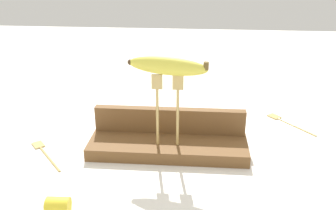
{
  "coord_description": "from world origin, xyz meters",
  "views": [
    {
      "loc": [
        0.07,
        -0.87,
        0.5
      ],
      "look_at": [
        0.0,
        0.0,
        0.13
      ],
      "focal_mm": 41.55,
      "sensor_mm": 36.0,
      "label": 1
    }
  ],
  "objects_px": {
    "fork_stand_center": "(167,104)",
    "fork_fallen_near": "(285,121)",
    "banana_raised_center": "(167,66)",
    "fork_fallen_far": "(44,151)",
    "banana_chunk_near": "(58,206)"
  },
  "relations": [
    {
      "from": "banana_raised_center",
      "to": "fork_fallen_near",
      "type": "height_order",
      "value": "banana_raised_center"
    },
    {
      "from": "banana_raised_center",
      "to": "fork_fallen_far",
      "type": "distance_m",
      "value": 0.39
    },
    {
      "from": "banana_raised_center",
      "to": "fork_fallen_near",
      "type": "relative_size",
      "value": 1.35
    },
    {
      "from": "banana_raised_center",
      "to": "fork_fallen_far",
      "type": "height_order",
      "value": "banana_raised_center"
    },
    {
      "from": "fork_fallen_near",
      "to": "fork_stand_center",
      "type": "bearing_deg",
      "value": -146.55
    },
    {
      "from": "fork_stand_center",
      "to": "fork_fallen_far",
      "type": "height_order",
      "value": "fork_stand_center"
    },
    {
      "from": "fork_fallen_far",
      "to": "banana_chunk_near",
      "type": "height_order",
      "value": "banana_chunk_near"
    },
    {
      "from": "fork_stand_center",
      "to": "banana_chunk_near",
      "type": "xyz_separation_m",
      "value": [
        -0.2,
        -0.24,
        -0.12
      ]
    },
    {
      "from": "fork_stand_center",
      "to": "fork_fallen_near",
      "type": "distance_m",
      "value": 0.42
    },
    {
      "from": "fork_fallen_far",
      "to": "fork_stand_center",
      "type": "bearing_deg",
      "value": 2.16
    },
    {
      "from": "fork_fallen_near",
      "to": "fork_fallen_far",
      "type": "relative_size",
      "value": 1.01
    },
    {
      "from": "banana_raised_center",
      "to": "fork_fallen_near",
      "type": "xyz_separation_m",
      "value": [
        0.34,
        0.22,
        -0.23
      ]
    },
    {
      "from": "banana_raised_center",
      "to": "fork_fallen_near",
      "type": "distance_m",
      "value": 0.46
    },
    {
      "from": "fork_fallen_near",
      "to": "fork_fallen_far",
      "type": "distance_m",
      "value": 0.69
    },
    {
      "from": "fork_fallen_far",
      "to": "banana_raised_center",
      "type": "bearing_deg",
      "value": 2.16
    }
  ]
}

